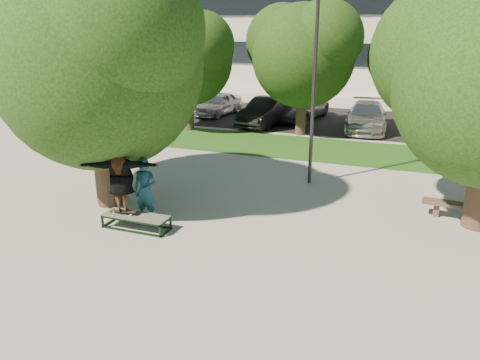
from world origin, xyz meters
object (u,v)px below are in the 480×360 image
at_px(car_silver_b, 367,116).
at_px(car_dark, 266,112).
at_px(bystander, 145,191).
at_px(tree_left, 97,53).
at_px(lamppost, 314,90).
at_px(car_grey, 299,108).
at_px(grind_box, 136,222).
at_px(car_silver_a, 218,104).

bearing_deg(car_silver_b, car_dark, -176.81).
height_order(bystander, car_dark, bystander).
bearing_deg(tree_left, lamppost, 36.42).
bearing_deg(car_dark, lamppost, -54.85).
distance_m(car_dark, car_grey, 2.51).
xyz_separation_m(tree_left, car_dark, (1.08, 12.41, -3.70)).
bearing_deg(lamppost, car_dark, 116.37).
distance_m(bystander, car_dark, 13.30).
distance_m(bystander, car_silver_b, 14.62).
relative_size(grind_box, bystander, 1.01).
height_order(tree_left, car_silver_b, tree_left).
bearing_deg(car_dark, grind_box, -78.26).
relative_size(grind_box, car_silver_a, 0.47).
xyz_separation_m(tree_left, car_silver_a, (-2.48, 14.21, -3.77)).
xyz_separation_m(lamppost, grind_box, (-3.50, -5.30, -2.96)).
height_order(lamppost, car_grey, lamppost).
height_order(grind_box, car_grey, car_grey).
relative_size(bystander, car_dark, 0.41).
height_order(car_silver_a, car_grey, car_silver_a).
distance_m(tree_left, lamppost, 6.70).
distance_m(grind_box, car_grey, 16.01).
bearing_deg(grind_box, car_dark, 92.96).
xyz_separation_m(car_grey, car_silver_b, (3.89, -1.52, 0.05)).
height_order(tree_left, lamppost, tree_left).
xyz_separation_m(grind_box, car_dark, (-0.71, 13.80, 0.54)).
distance_m(grind_box, car_silver_a, 16.19).
height_order(lamppost, car_dark, lamppost).
xyz_separation_m(car_dark, car_silver_b, (5.10, 0.67, -0.04)).
distance_m(grind_box, car_silver_b, 15.13).
distance_m(bystander, car_silver_a, 15.67).
height_order(car_dark, car_silver_b, car_dark).
distance_m(car_silver_a, car_dark, 3.99).
bearing_deg(bystander, car_silver_a, 98.92).
relative_size(lamppost, car_dark, 1.39).
bearing_deg(car_dark, car_silver_b, 16.23).
relative_size(bystander, car_silver_b, 0.38).
bearing_deg(lamppost, tree_left, -143.58).
bearing_deg(car_silver_a, car_grey, 11.70).
bearing_deg(car_dark, bystander, -78.14).
height_order(grind_box, car_silver_a, car_silver_a).
xyz_separation_m(grind_box, car_grey, (0.50, 15.99, 0.45)).
xyz_separation_m(grind_box, car_silver_b, (4.39, 14.47, 0.50)).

